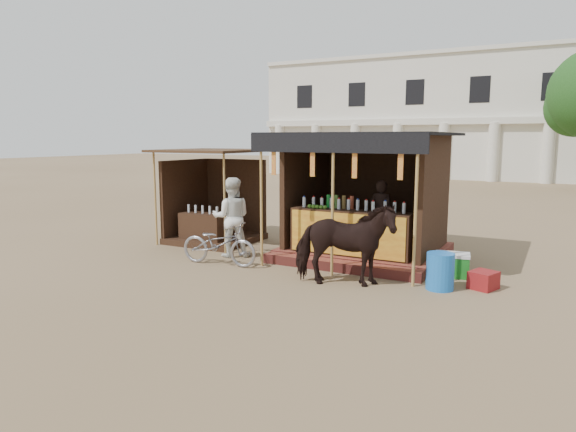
% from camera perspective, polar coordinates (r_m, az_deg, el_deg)
% --- Properties ---
extents(ground, '(120.00, 120.00, 0.00)m').
position_cam_1_polar(ground, '(9.30, -4.71, -8.04)').
color(ground, '#846B4C').
rests_on(ground, ground).
extents(main_stall, '(3.60, 3.61, 2.78)m').
position_cam_1_polar(main_stall, '(11.60, 8.53, 0.42)').
color(main_stall, maroon).
rests_on(main_stall, ground).
extents(secondary_stall, '(2.40, 2.40, 2.38)m').
position_cam_1_polar(secondary_stall, '(13.50, -8.60, 0.84)').
color(secondary_stall, '#331F12').
rests_on(secondary_stall, ground).
extents(cow, '(2.00, 1.37, 1.54)m').
position_cam_1_polar(cow, '(9.30, 6.25, -3.15)').
color(cow, black).
rests_on(cow, ground).
extents(motorbike, '(1.79, 0.77, 0.91)m').
position_cam_1_polar(motorbike, '(10.95, -7.68, -3.07)').
color(motorbike, gray).
rests_on(motorbike, ground).
extents(bystander, '(1.10, 1.04, 1.80)m').
position_cam_1_polar(bystander, '(11.63, -6.29, -0.13)').
color(bystander, white).
rests_on(bystander, ground).
extents(blue_barrel, '(0.60, 0.60, 0.66)m').
position_cam_1_polar(blue_barrel, '(9.53, 16.55, -5.91)').
color(blue_barrel, blue).
rests_on(blue_barrel, ground).
extents(red_crate, '(0.54, 0.56, 0.32)m').
position_cam_1_polar(red_crate, '(9.85, 20.89, -6.67)').
color(red_crate, maroon).
rests_on(red_crate, ground).
extents(cooler, '(0.71, 0.54, 0.46)m').
position_cam_1_polar(cooler, '(10.50, 17.79, -5.16)').
color(cooler, '#1A7720').
rests_on(cooler, ground).
extents(background_building, '(26.00, 7.45, 8.18)m').
position_cam_1_polar(background_building, '(38.05, 18.11, 10.24)').
color(background_building, silver).
rests_on(background_building, ground).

